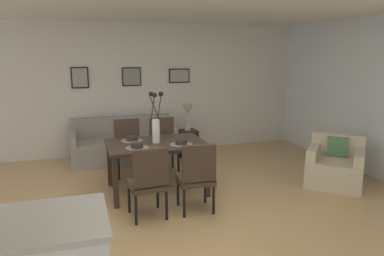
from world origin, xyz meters
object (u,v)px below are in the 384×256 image
object	(u,v)px
centerpiece_vase	(156,123)
dining_chair_near_right	(128,144)
dining_chair_far_right	(163,142)
bowl_near_right	(132,138)
sofa	(124,146)
bowl_far_left	(181,142)
dining_chair_far_left	(197,174)
framed_picture_right	(179,76)
table_lamp	(188,111)
armchair	(335,166)
dining_chair_near_left	(148,179)
framed_picture_left	(80,78)
side_table	(188,143)
bowl_near_left	(137,145)
dining_table	(156,148)
framed_picture_center	(132,77)

from	to	relation	value
centerpiece_vase	dining_chair_near_right	bearing A→B (deg)	107.43
dining_chair_far_right	bowl_near_right	size ratio (longest dim) A/B	5.41
dining_chair_near_right	sofa	world-z (taller)	dining_chair_near_right
dining_chair_far_right	bowl_far_left	size ratio (longest dim) A/B	5.41
dining_chair_far_left	framed_picture_right	bearing A→B (deg)	78.23
dining_chair_near_right	dining_chair_far_left	xyz separation A→B (m)	(0.62, -1.80, 0.00)
table_lamp	armchair	bearing A→B (deg)	-51.83
dining_chair_near_left	sofa	size ratio (longest dim) A/B	0.48
dining_chair_far_left	framed_picture_left	distance (m)	3.55
side_table	dining_chair_near_left	bearing A→B (deg)	-116.45
dining_chair_far_right	table_lamp	distance (m)	1.11
centerpiece_vase	dining_chair_far_left	bearing A→B (deg)	-69.47
bowl_near_left	bowl_near_right	bearing A→B (deg)	90.00
side_table	bowl_near_left	bearing A→B (deg)	-124.32
bowl_near_right	table_lamp	bearing A→B (deg)	48.41
dining_chair_near_right	centerpiece_vase	size ratio (longest dim) A/B	1.25
dining_table	bowl_near_left	xyz separation A→B (m)	(-0.32, -0.22, 0.13)
centerpiece_vase	framed_picture_right	world-z (taller)	framed_picture_right
framed_picture_left	framed_picture_center	bearing A→B (deg)	-0.00
bowl_near_right	sofa	xyz separation A→B (m)	(0.05, 1.55, -0.50)
dining_chair_near_left	bowl_near_right	xyz separation A→B (m)	(-0.03, 1.10, 0.27)
dining_chair_near_right	bowl_near_left	world-z (taller)	dining_chair_near_right
dining_table	dining_chair_far_right	size ratio (longest dim) A/B	1.52
dining_table	framed_picture_left	xyz separation A→B (m)	(-0.98, 2.25, 0.90)
dining_chair_near_left	armchair	bearing A→B (deg)	6.67
bowl_far_left	table_lamp	distance (m)	2.02
dining_chair_far_right	framed_picture_center	xyz separation A→B (m)	(-0.31, 1.35, 1.04)
dining_table	centerpiece_vase	distance (m)	0.37
side_table	framed_picture_left	world-z (taller)	framed_picture_left
dining_chair_near_right	sofa	size ratio (longest dim) A/B	0.48
bowl_near_left	side_table	world-z (taller)	bowl_near_left
centerpiece_vase	bowl_near_right	bearing A→B (deg)	145.32
dining_table	dining_chair_near_right	size ratio (longest dim) A/B	1.52
dining_chair_near_right	framed_picture_center	bearing A→B (deg)	77.75
dining_chair_near_left	bowl_near_left	bearing A→B (deg)	92.28
dining_chair_far_left	bowl_far_left	world-z (taller)	dining_chair_far_left
dining_chair_far_left	centerpiece_vase	world-z (taller)	centerpiece_vase
bowl_near_right	framed_picture_center	xyz separation A→B (m)	(0.32, 2.03, 0.77)
bowl_near_left	framed_picture_left	xyz separation A→B (m)	(-0.67, 2.47, 0.77)
sofa	table_lamp	world-z (taller)	table_lamp
armchair	centerpiece_vase	bearing A→B (deg)	169.07
dining_table	bowl_far_left	xyz separation A→B (m)	(0.32, -0.22, 0.13)
dining_chair_far_left	framed_picture_center	world-z (taller)	framed_picture_center
bowl_near_left	side_table	distance (m)	2.36
dining_chair_near_right	centerpiece_vase	distance (m)	1.09
bowl_near_left	side_table	size ratio (longest dim) A/B	0.33
side_table	framed_picture_center	size ratio (longest dim) A/B	1.40
dining_chair_near_right	framed_picture_left	distance (m)	1.82
sofa	framed_picture_left	xyz separation A→B (m)	(-0.72, 0.48, 1.27)
dining_chair_far_right	framed_picture_right	xyz separation A→B (m)	(0.67, 1.35, 1.04)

